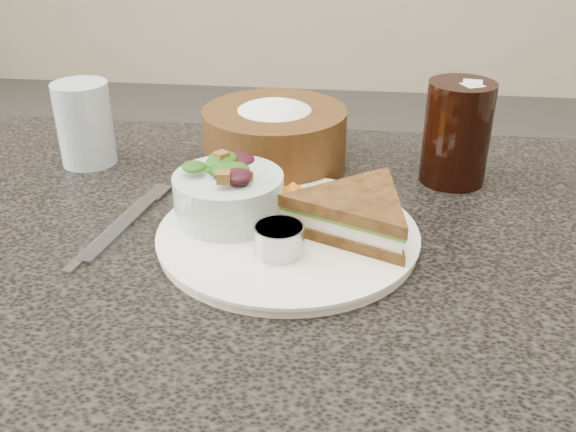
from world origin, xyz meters
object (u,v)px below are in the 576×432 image
(dressing_ramekin, at_px, (279,240))
(cola_glass, at_px, (457,128))
(water_glass, at_px, (85,124))
(dinner_plate, at_px, (288,236))
(sandwich, at_px, (356,214))
(bread_basket, at_px, (275,128))
(salad_bowl, at_px, (229,189))

(dressing_ramekin, relative_size, cola_glass, 0.36)
(cola_glass, relative_size, water_glass, 1.27)
(dinner_plate, height_order, dressing_ramekin, dressing_ramekin)
(sandwich, distance_m, cola_glass, 0.21)
(sandwich, bearing_deg, water_glass, 178.07)
(dinner_plate, xyz_separation_m, bread_basket, (-0.04, 0.20, 0.05))
(dressing_ramekin, bearing_deg, salad_bowl, 132.69)
(dinner_plate, xyz_separation_m, water_glass, (-0.29, 0.18, 0.05))
(salad_bowl, height_order, water_glass, water_glass)
(salad_bowl, relative_size, dressing_ramekin, 2.36)
(salad_bowl, distance_m, cola_glass, 0.30)
(dinner_plate, bearing_deg, bread_basket, 101.65)
(cola_glass, bearing_deg, dressing_ramekin, -130.99)
(salad_bowl, bearing_deg, bread_basket, 81.11)
(sandwich, height_order, bread_basket, bread_basket)
(dinner_plate, distance_m, bread_basket, 0.21)
(sandwich, xyz_separation_m, dressing_ramekin, (-0.08, -0.05, -0.01))
(dinner_plate, height_order, sandwich, sandwich)
(salad_bowl, bearing_deg, dinner_plate, -19.28)
(dressing_ramekin, bearing_deg, sandwich, 34.57)
(water_glass, bearing_deg, salad_bowl, -34.66)
(dressing_ramekin, height_order, bread_basket, bread_basket)
(bread_basket, distance_m, water_glass, 0.25)
(water_glass, bearing_deg, bread_basket, 4.07)
(sandwich, relative_size, water_glass, 1.49)
(salad_bowl, bearing_deg, sandwich, -7.27)
(salad_bowl, bearing_deg, dressing_ramekin, -47.31)
(dinner_plate, distance_m, salad_bowl, 0.08)
(sandwich, relative_size, bread_basket, 0.88)
(bread_basket, bearing_deg, salad_bowl, -98.89)
(cola_glass, bearing_deg, water_glass, 179.77)
(sandwich, height_order, cola_glass, cola_glass)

